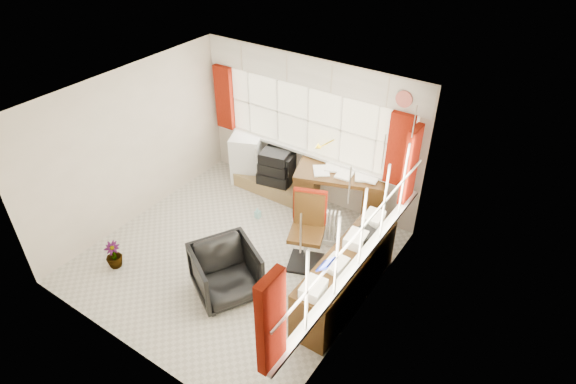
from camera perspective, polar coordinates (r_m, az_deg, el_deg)
name	(u,v)px	position (r m, az deg, el deg)	size (l,w,h in m)	color
ground	(236,256)	(7.35, -6.14, -7.60)	(4.00, 4.00, 0.00)	beige
room_walls	(229,172)	(6.44, -6.96, 2.31)	(4.00, 4.00, 4.00)	beige
window_back	(306,149)	(8.06, 2.20, 5.15)	(3.70, 0.12, 3.60)	beige
window_right	(357,260)	(5.92, 8.15, -7.93)	(0.12, 3.70, 3.60)	beige
curtains	(325,166)	(6.64, 4.37, 3.15)	(3.83, 3.83, 1.15)	maroon
overhead_cabinets	(333,112)	(6.28, 5.38, 9.40)	(3.98, 3.98, 0.48)	white
desk	(340,191)	(7.90, 6.22, 0.13)	(1.60, 1.15, 0.87)	#482D11
desk_lamp	(333,145)	(7.85, 5.32, 5.54)	(0.17, 0.16, 0.40)	yellow
task_chair	(308,226)	(6.88, 2.40, -4.04)	(0.63, 0.65, 1.17)	black
office_chair	(226,272)	(6.57, -7.37, -9.43)	(0.81, 0.83, 0.76)	black
radiator	(326,230)	(7.43, 4.57, -4.48)	(0.42, 0.29, 0.59)	white
credenza	(346,276)	(6.50, 6.87, -9.81)	(0.50, 2.00, 0.85)	#482D11
file_tray	(363,236)	(6.49, 8.91, -5.15)	(0.27, 0.35, 0.12)	black
tv_bench	(273,185)	(8.60, -1.82, 0.81)	(1.40, 0.50, 0.25)	#95774A
crt_tv	(279,165)	(8.44, -1.07, 3.24)	(0.67, 0.64, 0.52)	black
hifi_stack	(275,169)	(8.30, -1.57, 2.77)	(0.63, 0.47, 0.60)	black
mini_fridge	(247,158)	(8.80, -4.84, 4.05)	(0.69, 0.69, 0.90)	white
spray_bottle_a	(279,192)	(8.38, -1.07, 0.00)	(0.11, 0.11, 0.30)	white
spray_bottle_b	(258,213)	(8.00, -3.62, -2.48)	(0.08, 0.09, 0.19)	#95DFDA
flower_vase	(114,255)	(7.46, -19.97, -7.02)	(0.24, 0.24, 0.42)	black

